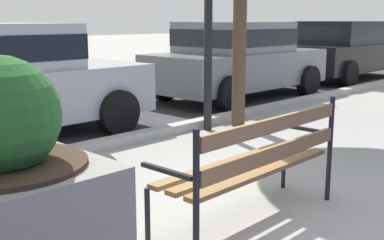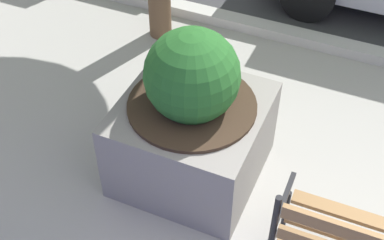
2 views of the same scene
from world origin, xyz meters
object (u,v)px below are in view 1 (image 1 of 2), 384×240
parked_car_black (343,48)px  park_bench (257,158)px  concrete_planter (5,194)px  parked_car_grey (237,58)px

parked_car_black → park_bench: bearing=-156.2°
concrete_planter → parked_car_grey: bearing=28.2°
concrete_planter → park_bench: bearing=-17.7°
park_bench → parked_car_grey: 6.42m
concrete_planter → parked_car_grey: size_ratio=0.35×
parked_car_grey → parked_car_black: size_ratio=1.00×
park_bench → parked_car_grey: parked_car_grey is taller
park_bench → concrete_planter: size_ratio=1.28×
park_bench → concrete_planter: (-1.78, 0.57, 0.03)m
concrete_planter → parked_car_grey: (6.68, 3.58, 0.27)m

